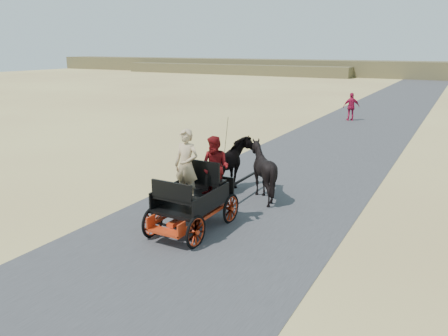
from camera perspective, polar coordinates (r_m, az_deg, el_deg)
The scene contains 10 objects.
ground at distance 10.47m, azimuth -3.54°, elevation -9.55°, with size 140.00×140.00×0.00m, color tan.
road at distance 10.47m, azimuth -3.54°, elevation -9.52°, with size 6.00×140.00×0.01m, color #38383A.
ridge_far at distance 70.24m, azimuth 25.24°, elevation 11.47°, with size 140.00×6.00×2.40m, color brown.
ridge_near at distance 74.84m, azimuth 0.91°, elevation 12.77°, with size 40.00×4.00×1.60m, color brown.
carriage at distance 11.04m, azimuth -4.04°, elevation -6.16°, with size 1.30×2.40×0.72m, color black, non-canonical shape.
horse_left at distance 13.61m, azimuth 0.82°, elevation 0.26°, with size 0.91×2.01×1.70m, color black.
horse_right at distance 13.15m, azimuth 5.06°, elevation -0.35°, with size 1.37×1.54×1.70m, color black.
driver_man at distance 10.79m, azimuth -4.92°, elevation 0.35°, with size 0.66×0.43×1.80m, color tan.
passenger_woman at distance 11.01m, azimuth -1.15°, elevation 0.12°, with size 0.77×0.60×1.58m, color #660C0F.
pedestrian at distance 28.33m, azimuth 16.29°, elevation 7.69°, with size 1.01×0.42×1.73m, color #A9133B.
Camera 1 is at (5.14, -7.98, 4.44)m, focal length 35.00 mm.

